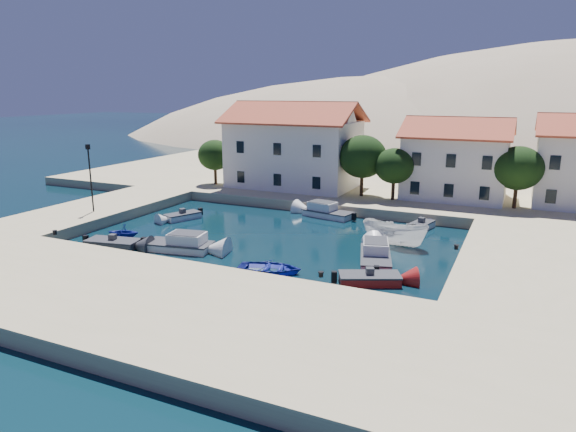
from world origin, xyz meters
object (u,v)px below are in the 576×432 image
Objects in this scene: lamppost at (90,171)px; cabin_cruiser_south at (179,244)px; building_left at (294,144)px; building_mid at (456,157)px; boat_east at (394,245)px; cabin_cruiser_east at (375,256)px; rowboat_south at (270,272)px.

cabin_cruiser_south is at bearing -17.12° from lamppost.
building_mid is (18.00, 1.00, -0.71)m from building_left.
building_left is at bearing 56.77° from boat_east.
lamppost is 27.35m from cabin_cruiser_east.
building_left reaches higher than cabin_cruiser_east.
lamppost is 13.77m from cabin_cruiser_south.
building_mid is 17.48m from boat_east.
building_left is at bearing 20.74° from cabin_cruiser_east.
building_mid reaches higher than boat_east.
cabin_cruiser_south is at bearing 87.03° from cabin_cruiser_east.
lamppost reaches higher than rowboat_south.
cabin_cruiser_east is at bearing 3.64° from cabin_cruiser_south.
lamppost is at bearing 110.76° from boat_east.
rowboat_south is (-8.38, -26.36, -5.22)m from building_mid.
cabin_cruiser_south is at bearing -87.57° from building_left.
cabin_cruiser_south and cabin_cruiser_east have the same top height.
building_left is 2.63× the size of cabin_cruiser_east.
building_mid is at bearing -30.80° from rowboat_south.
cabin_cruiser_east is at bearing -171.04° from boat_east.
building_mid is at bearing 3.18° from building_left.
building_left reaches higher than cabin_cruiser_south.
cabin_cruiser_south is at bearing 66.94° from rowboat_south.
boat_east is (-2.28, -16.52, -5.22)m from building_mid.
cabin_cruiser_south is 14.92m from cabin_cruiser_east.
cabin_cruiser_south reaches higher than boat_east.
cabin_cruiser_south reaches higher than rowboat_south.
building_left is 2.36× the size of lamppost.
lamppost is at bearing 62.61° from rowboat_south.
building_left is 26.16m from cabin_cruiser_east.
cabin_cruiser_east is 4.85m from boat_east.
building_left is 23.10m from lamppost.
lamppost reaches higher than cabin_cruiser_east.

